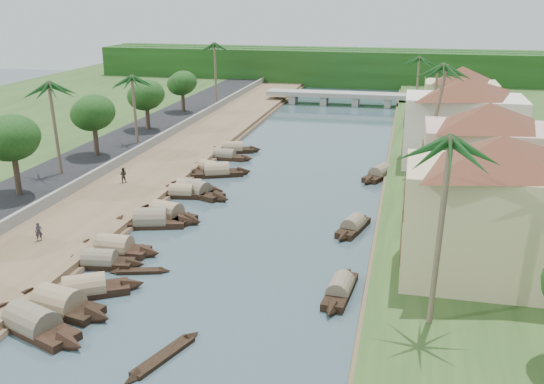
% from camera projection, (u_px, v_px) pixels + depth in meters
% --- Properties ---
extents(ground, '(220.00, 220.00, 0.00)m').
position_uv_depth(ground, '(236.00, 256.00, 48.97)').
color(ground, '#394D55').
rests_on(ground, ground).
extents(left_bank, '(10.00, 180.00, 0.80)m').
position_uv_depth(left_bank, '(151.00, 172.00, 70.74)').
color(left_bank, brown).
rests_on(left_bank, ground).
extents(right_bank, '(16.00, 180.00, 1.20)m').
position_uv_depth(right_bank, '(463.00, 191.00, 63.33)').
color(right_bank, '#26451B').
rests_on(right_bank, ground).
extents(road, '(8.00, 180.00, 1.40)m').
position_uv_depth(road, '(85.00, 165.00, 72.43)').
color(road, black).
rests_on(road, ground).
extents(retaining_wall, '(0.40, 180.00, 1.10)m').
position_uv_depth(retaining_wall, '(118.00, 162.00, 71.32)').
color(retaining_wall, gray).
rests_on(retaining_wall, left_bank).
extents(treeline, '(120.00, 14.00, 8.00)m').
position_uv_depth(treeline, '(354.00, 67.00, 140.39)').
color(treeline, '#17350E').
rests_on(treeline, ground).
extents(bridge, '(28.00, 4.00, 2.40)m').
position_uv_depth(bridge, '(340.00, 96.00, 115.15)').
color(bridge, gray).
rests_on(bridge, ground).
extents(building_near, '(14.85, 14.85, 10.20)m').
position_uv_depth(building_near, '(494.00, 207.00, 41.14)').
color(building_near, '#C0BB81').
rests_on(building_near, right_bank).
extents(building_mid, '(14.11, 14.11, 9.70)m').
position_uv_depth(building_mid, '(485.00, 154.00, 55.83)').
color(building_mid, beige).
rests_on(building_mid, right_bank).
extents(building_far, '(15.59, 15.59, 10.20)m').
position_uv_depth(building_far, '(463.00, 121.00, 68.94)').
color(building_far, '#EFE3D0').
rests_on(building_far, right_bank).
extents(building_distant, '(12.62, 12.62, 9.20)m').
position_uv_depth(building_distant, '(460.00, 98.00, 87.42)').
color(building_distant, '#C0BB81').
rests_on(building_distant, right_bank).
extents(sampan_0, '(9.69, 5.24, 2.49)m').
position_uv_depth(sampan_0, '(32.00, 324.00, 38.08)').
color(sampan_0, black).
rests_on(sampan_0, ground).
extents(sampan_1, '(8.93, 3.75, 2.54)m').
position_uv_depth(sampan_1, '(59.00, 305.00, 40.46)').
color(sampan_1, black).
rests_on(sampan_1, ground).
extents(sampan_2, '(8.19, 5.81, 2.24)m').
position_uv_depth(sampan_2, '(85.00, 290.00, 42.50)').
color(sampan_2, black).
rests_on(sampan_2, ground).
extents(sampan_3, '(7.43, 2.43, 2.00)m').
position_uv_depth(sampan_3, '(100.00, 262.00, 46.99)').
color(sampan_3, black).
rests_on(sampan_3, ground).
extents(sampan_4, '(8.12, 2.07, 2.29)m').
position_uv_depth(sampan_4, '(115.00, 248.00, 49.45)').
color(sampan_4, black).
rests_on(sampan_4, ground).
extents(sampan_5, '(8.26, 3.96, 2.52)m').
position_uv_depth(sampan_5, '(166.00, 215.00, 56.95)').
color(sampan_5, black).
rests_on(sampan_5, ground).
extents(sampan_6, '(8.84, 4.23, 2.53)m').
position_uv_depth(sampan_6, '(151.00, 221.00, 55.28)').
color(sampan_6, black).
rests_on(sampan_6, ground).
extents(sampan_7, '(7.29, 2.31, 1.95)m').
position_uv_depth(sampan_7, '(182.00, 193.00, 63.11)').
color(sampan_7, black).
rests_on(sampan_7, ground).
extents(sampan_8, '(7.73, 2.90, 2.33)m').
position_uv_depth(sampan_8, '(190.00, 190.00, 64.22)').
color(sampan_8, black).
rests_on(sampan_8, ground).
extents(sampan_9, '(9.60, 5.54, 2.41)m').
position_uv_depth(sampan_9, '(194.00, 191.00, 63.85)').
color(sampan_9, black).
rests_on(sampan_9, ground).
extents(sampan_10, '(7.22, 4.36, 2.02)m').
position_uv_depth(sampan_10, '(209.00, 169.00, 71.87)').
color(sampan_10, black).
rests_on(sampan_10, ground).
extents(sampan_11, '(8.44, 4.97, 2.38)m').
position_uv_depth(sampan_11, '(217.00, 172.00, 70.47)').
color(sampan_11, black).
rests_on(sampan_11, ground).
extents(sampan_12, '(7.94, 1.85, 1.92)m').
position_uv_depth(sampan_12, '(224.00, 156.00, 77.55)').
color(sampan_12, black).
rests_on(sampan_12, ground).
extents(sampan_13, '(7.95, 3.83, 2.15)m').
position_uv_depth(sampan_13, '(233.00, 149.00, 80.92)').
color(sampan_13, black).
rests_on(sampan_13, ground).
extents(sampan_14, '(2.12, 7.79, 1.91)m').
position_uv_depth(sampan_14, '(340.00, 290.00, 42.57)').
color(sampan_14, black).
rests_on(sampan_14, ground).
extents(sampan_15, '(3.20, 7.17, 1.93)m').
position_uv_depth(sampan_15, '(353.00, 226.00, 54.16)').
color(sampan_15, black).
rests_on(sampan_15, ground).
extents(sampan_16, '(4.71, 8.63, 2.12)m').
position_uv_depth(sampan_16, '(380.00, 174.00, 69.96)').
color(sampan_16, black).
rests_on(sampan_16, ground).
extents(canoe_0, '(2.99, 6.43, 0.86)m').
position_uv_depth(canoe_0, '(163.00, 357.00, 35.24)').
color(canoe_0, black).
rests_on(canoe_0, ground).
extents(canoe_1, '(4.73, 2.04, 0.76)m').
position_uv_depth(canoe_1, '(140.00, 272.00, 46.04)').
color(canoe_1, black).
rests_on(canoe_1, ground).
extents(canoe_2, '(4.80, 1.87, 0.69)m').
position_uv_depth(canoe_2, '(183.00, 187.00, 66.10)').
color(canoe_2, black).
rests_on(canoe_2, ground).
extents(palm_0, '(3.20, 3.20, 12.92)m').
position_uv_depth(palm_0, '(446.00, 145.00, 33.38)').
color(palm_0, '#77684F').
rests_on(palm_0, ground).
extents(palm_1, '(3.20, 3.20, 9.79)m').
position_uv_depth(palm_1, '(448.00, 143.00, 46.57)').
color(palm_1, '#77684F').
rests_on(palm_1, ground).
extents(palm_2, '(3.20, 3.20, 13.78)m').
position_uv_depth(palm_2, '(434.00, 69.00, 60.00)').
color(palm_2, '#77684F').
rests_on(palm_2, ground).
extents(palm_3, '(3.20, 3.20, 11.38)m').
position_uv_depth(palm_3, '(436.00, 70.00, 78.39)').
color(palm_3, '#77684F').
rests_on(palm_3, ground).
extents(palm_5, '(3.20, 3.20, 11.35)m').
position_uv_depth(palm_5, '(51.00, 86.00, 63.62)').
color(palm_5, '#77684F').
rests_on(palm_5, ground).
extents(palm_6, '(3.20, 3.20, 10.20)m').
position_uv_depth(palm_6, '(133.00, 78.00, 77.76)').
color(palm_6, '#77684F').
rests_on(palm_6, ground).
extents(palm_7, '(3.20, 3.20, 10.97)m').
position_uv_depth(palm_7, '(419.00, 59.00, 95.14)').
color(palm_7, '#77684F').
rests_on(palm_7, ground).
extents(palm_8, '(3.20, 3.20, 12.12)m').
position_uv_depth(palm_8, '(215.00, 46.00, 104.37)').
color(palm_8, '#77684F').
rests_on(palm_8, ground).
extents(tree_2, '(5.15, 5.15, 7.80)m').
position_uv_depth(tree_2, '(12.00, 139.00, 57.89)').
color(tree_2, '#473828').
rests_on(tree_2, ground).
extents(tree_3, '(4.93, 4.93, 7.25)m').
position_uv_depth(tree_3, '(93.00, 114.00, 72.56)').
color(tree_3, '#473828').
rests_on(tree_3, ground).
extents(tree_4, '(4.89, 4.89, 6.95)m').
position_uv_depth(tree_4, '(146.00, 96.00, 86.83)').
color(tree_4, '#473828').
rests_on(tree_4, ground).
extents(tree_5, '(4.47, 4.47, 6.55)m').
position_uv_depth(tree_5, '(182.00, 84.00, 100.24)').
color(tree_5, '#473828').
rests_on(tree_5, ground).
extents(tree_6, '(4.41, 4.41, 7.41)m').
position_uv_depth(tree_6, '(506.00, 116.00, 70.19)').
color(tree_6, '#473828').
rests_on(tree_6, ground).
extents(person_near, '(0.68, 0.63, 1.56)m').
position_uv_depth(person_near, '(39.00, 232.00, 49.79)').
color(person_near, '#2A2A32').
rests_on(person_near, left_bank).
extents(person_far, '(0.86, 0.70, 1.66)m').
position_uv_depth(person_far, '(123.00, 175.00, 65.22)').
color(person_far, '#2F2B21').
rests_on(person_far, left_bank).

